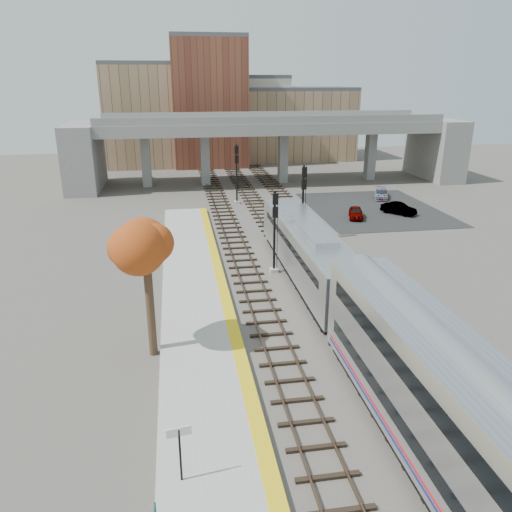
{
  "coord_description": "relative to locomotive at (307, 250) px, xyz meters",
  "views": [
    {
      "loc": [
        -8.2,
        -24.54,
        14.07
      ],
      "look_at": [
        -2.99,
        7.42,
        2.5
      ],
      "focal_mm": 35.0,
      "sensor_mm": 36.0,
      "label": 1
    }
  ],
  "objects": [
    {
      "name": "signal_mast_mid",
      "position": [
        2.0,
        9.27,
        1.11
      ],
      "size": [
        0.6,
        0.64,
        6.9
      ],
      "color": "#9E9E99",
      "rests_on": "ground"
    },
    {
      "name": "car_b",
      "position": [
        14.68,
        16.5,
        -1.61
      ],
      "size": [
        3.43,
        3.8,
        1.26
      ],
      "primitive_type": "imported",
      "rotation": [
        0.0,
        0.0,
        0.68
      ],
      "color": "#99999E",
      "rests_on": "parking_lot"
    },
    {
      "name": "signal_mast_near",
      "position": [
        -2.1,
        1.73,
        0.73
      ],
      "size": [
        0.6,
        0.64,
        6.34
      ],
      "color": "#9E9E99",
      "rests_on": "ground"
    },
    {
      "name": "coach",
      "position": [
        -0.0,
        -22.61,
        0.52
      ],
      "size": [
        3.03,
        25.0,
        5.0
      ],
      "color": "#A8AAB2",
      "rests_on": "ground"
    },
    {
      "name": "signal_mast_far",
      "position": [
        -2.1,
        24.37,
        1.14
      ],
      "size": [
        0.6,
        0.64,
        6.93
      ],
      "color": "#9E9E99",
      "rests_on": "ground"
    },
    {
      "name": "car_c",
      "position": [
        15.79,
        23.98,
        -1.67
      ],
      "size": [
        2.97,
        4.25,
        1.14
      ],
      "primitive_type": "imported",
      "rotation": [
        0.0,
        0.0,
        -0.39
      ],
      "color": "#99999E",
      "rests_on": "parking_lot"
    },
    {
      "name": "locomotive",
      "position": [
        0.0,
        0.0,
        0.0
      ],
      "size": [
        3.02,
        19.05,
        4.1
      ],
      "color": "#A8AAB2",
      "rests_on": "ground"
    },
    {
      "name": "buildings_far",
      "position": [
        0.26,
        57.88,
        5.6
      ],
      "size": [
        43.0,
        21.0,
        20.6
      ],
      "color": "tan",
      "rests_on": "ground"
    },
    {
      "name": "overpass",
      "position": [
        3.92,
        36.31,
        3.53
      ],
      "size": [
        54.0,
        12.0,
        9.5
      ],
      "color": "slate",
      "rests_on": "ground"
    },
    {
      "name": "station_sign",
      "position": [
        -9.56,
        -18.69,
        -0.3
      ],
      "size": [
        0.9,
        0.2,
        2.27
      ],
      "rotation": [
        0.0,
        0.0,
        0.16
      ],
      "color": "black",
      "rests_on": "platform"
    },
    {
      "name": "parking_lot",
      "position": [
        13.0,
        19.31,
        -2.26
      ],
      "size": [
        14.0,
        18.0,
        0.04
      ],
      "primitive_type": "cube",
      "color": "black",
      "rests_on": "ground"
    },
    {
      "name": "car_a",
      "position": [
        9.5,
        15.65,
        -1.63
      ],
      "size": [
        2.41,
        3.82,
        1.21
      ],
      "primitive_type": "imported",
      "rotation": [
        0.0,
        0.0,
        -0.3
      ],
      "color": "#99999E",
      "rests_on": "parking_lot"
    },
    {
      "name": "platform",
      "position": [
        -8.25,
        -8.69,
        -2.1
      ],
      "size": [
        4.5,
        60.0,
        0.35
      ],
      "primitive_type": "cube",
      "color": "#9E9E99",
      "rests_on": "ground"
    },
    {
      "name": "tree",
      "position": [
        -10.86,
        -9.01,
        3.55
      ],
      "size": [
        3.6,
        3.6,
        7.86
      ],
      "color": "#382619",
      "rests_on": "ground"
    },
    {
      "name": "yellow_strip",
      "position": [
        -6.35,
        -8.69,
        -1.92
      ],
      "size": [
        0.7,
        60.0,
        0.01
      ],
      "primitive_type": "cube",
      "color": "yellow",
      "rests_on": "platform"
    },
    {
      "name": "ground",
      "position": [
        -1.0,
        -8.69,
        -2.28
      ],
      "size": [
        160.0,
        160.0,
        0.0
      ],
      "primitive_type": "plane",
      "color": "#47423D",
      "rests_on": "ground"
    },
    {
      "name": "tracks",
      "position": [
        -0.07,
        3.81,
        -2.2
      ],
      "size": [
        10.7,
        95.0,
        0.25
      ],
      "color": "black",
      "rests_on": "ground"
    }
  ]
}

